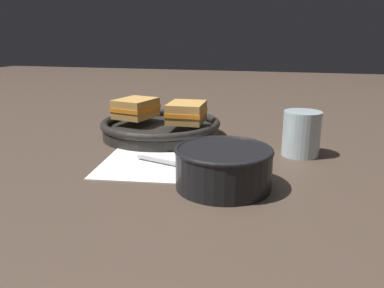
{
  "coord_description": "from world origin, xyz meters",
  "views": [
    {
      "loc": [
        0.2,
        -0.64,
        0.24
      ],
      "look_at": [
        0.02,
        0.03,
        0.04
      ],
      "focal_mm": 35.0,
      "sensor_mm": 36.0,
      "label": 1
    }
  ],
  "objects": [
    {
      "name": "ground_plane",
      "position": [
        0.0,
        0.0,
        0.0
      ],
      "size": [
        4.0,
        4.0,
        0.0
      ],
      "primitive_type": "plane",
      "color": "#47382D"
    },
    {
      "name": "napkin",
      "position": [
        -0.03,
        -0.0,
        0.0
      ],
      "size": [
        0.25,
        0.22,
        0.0
      ],
      "color": "white",
      "rests_on": "ground_plane"
    },
    {
      "name": "soup_bowl",
      "position": [
        0.1,
        -0.08,
        0.04
      ],
      "size": [
        0.16,
        0.16,
        0.07
      ],
      "color": "black",
      "rests_on": "ground_plane"
    },
    {
      "name": "spoon",
      "position": [
        0.01,
        -0.01,
        0.01
      ],
      "size": [
        0.14,
        0.06,
        0.01
      ],
      "rotation": [
        0.0,
        0.0,
        -0.28
      ],
      "color": "#B7B7BC",
      "rests_on": "napkin"
    },
    {
      "name": "skillet",
      "position": [
        -0.1,
        0.2,
        0.02
      ],
      "size": [
        0.29,
        0.29,
        0.04
      ],
      "color": "black",
      "rests_on": "ground_plane"
    },
    {
      "name": "sandwich_near_left",
      "position": [
        -0.03,
        0.19,
        0.07
      ],
      "size": [
        0.09,
        0.1,
        0.05
      ],
      "rotation": [
        0.0,
        0.0,
        7.9
      ],
      "color": "#C18E47",
      "rests_on": "skillet"
    },
    {
      "name": "sandwich_near_right",
      "position": [
        -0.17,
        0.21,
        0.07
      ],
      "size": [
        0.1,
        0.12,
        0.05
      ],
      "rotation": [
        0.0,
        0.0,
        10.77
      ],
      "color": "#C18E47",
      "rests_on": "skillet"
    },
    {
      "name": "drinking_glass",
      "position": [
        0.23,
        0.13,
        0.05
      ],
      "size": [
        0.08,
        0.08,
        0.09
      ],
      "color": "silver",
      "rests_on": "ground_plane"
    }
  ]
}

